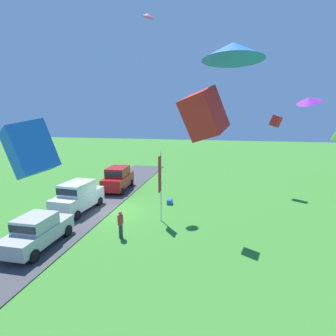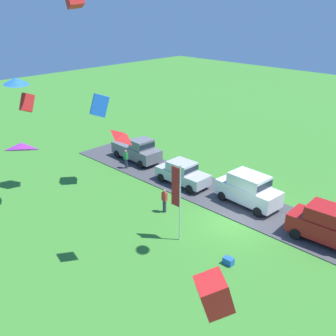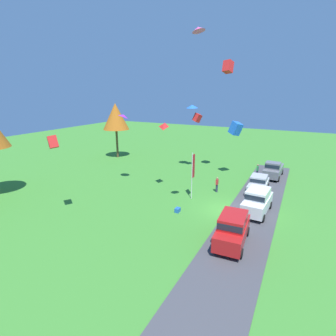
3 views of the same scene
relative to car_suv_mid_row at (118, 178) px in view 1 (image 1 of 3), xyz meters
name	(u,v)px [view 1 (image 1 of 3)]	position (x,y,z in m)	size (l,w,h in m)	color
ground_plane	(117,211)	(5.36, 2.04, -1.30)	(120.00, 120.00, 0.00)	#3D842D
pavement_strip	(88,208)	(5.36, -0.42, -1.27)	(36.00, 4.40, 0.06)	#424247
car_suv_mid_row	(118,178)	(0.00, 0.00, 0.00)	(4.70, 2.27, 2.28)	red
car_suv_far_end	(78,196)	(6.10, -0.75, 0.00)	(4.71, 2.29, 2.28)	white
car_sedan_by_flagpole	(37,230)	(11.66, 0.01, -0.25)	(4.41, 1.97, 1.84)	#B7B7BC
person_watching_sky	(121,224)	(9.59, 4.10, -0.42)	(0.36, 0.24, 1.71)	#2D334C
flag_banner	(160,179)	(6.77, 5.89, 1.82)	(0.71, 0.08, 4.93)	silver
cooler_box	(170,202)	(2.96, 5.79, -1.10)	(0.56, 0.40, 0.40)	blue
kite_box_over_trees	(30,150)	(16.38, 4.03, 4.98)	(1.09, 1.09, 1.53)	blue
kite_delta_mid_center	(233,51)	(16.41, 10.08, 7.58)	(1.54, 1.54, 0.42)	blue
kite_box_topmost	(276,121)	(-2.59, 14.66, 5.47)	(0.70, 0.70, 0.98)	red
kite_delta_high_right	(148,15)	(1.81, 3.80, 13.68)	(0.94, 0.94, 0.29)	#EA4C9E
kite_diamond_trailing_tail	(215,114)	(7.07, 9.42, 6.08)	(0.79, 0.99, 0.32)	red
kite_box_high_left	(204,114)	(16.73, 9.42, 6.07)	(0.78, 0.78, 1.09)	red
kite_delta_near_flag	(309,100)	(7.06, 14.56, 6.86)	(1.30, 1.30, 0.29)	purple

